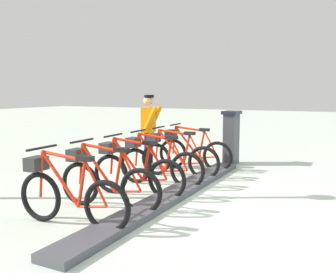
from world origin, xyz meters
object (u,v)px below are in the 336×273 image
at_px(bike_docked_2, 157,163).
at_px(bike_docked_3, 134,171).
at_px(payment_kiosk, 231,137).
at_px(bike_docked_1, 176,156).
at_px(bike_docked_5, 67,194).
at_px(worker_near_rack, 149,128).
at_px(bike_docked_0, 192,151).
at_px(bike_docked_4, 105,181).

distance_m(bike_docked_2, bike_docked_3, 0.80).
xyz_separation_m(payment_kiosk, bike_docked_1, (0.57, 1.85, -0.24)).
height_order(bike_docked_5, worker_near_rack, worker_near_rack).
xyz_separation_m(bike_docked_0, bike_docked_4, (0.00, 3.18, 0.00)).
height_order(bike_docked_2, bike_docked_4, same).
xyz_separation_m(payment_kiosk, worker_near_rack, (1.53, 1.28, 0.24)).
bearing_deg(bike_docked_0, worker_near_rack, 13.48).
xyz_separation_m(payment_kiosk, bike_docked_0, (0.57, 1.05, -0.24)).
bearing_deg(worker_near_rack, bike_docked_0, -166.52).
xyz_separation_m(bike_docked_0, bike_docked_5, (0.00, 3.98, 0.00)).
bearing_deg(worker_near_rack, bike_docked_5, 104.35).
relative_size(bike_docked_1, bike_docked_2, 1.00).
bearing_deg(bike_docked_5, bike_docked_2, -90.00).
bearing_deg(bike_docked_3, bike_docked_2, -90.00).
height_order(bike_docked_0, bike_docked_4, same).
xyz_separation_m(bike_docked_5, worker_near_rack, (0.96, -3.75, 0.48)).
relative_size(bike_docked_0, bike_docked_2, 1.00).
relative_size(bike_docked_0, bike_docked_3, 1.00).
bearing_deg(bike_docked_5, bike_docked_4, -90.00).
bearing_deg(bike_docked_3, payment_kiosk, -99.43).
xyz_separation_m(bike_docked_3, worker_near_rack, (0.96, -2.16, 0.48)).
distance_m(bike_docked_5, worker_near_rack, 3.90).
bearing_deg(bike_docked_3, bike_docked_1, -90.00).
xyz_separation_m(bike_docked_4, bike_docked_5, (0.00, 0.80, 0.00)).
bearing_deg(worker_near_rack, bike_docked_2, 125.16).
bearing_deg(bike_docked_1, payment_kiosk, -107.19).
height_order(payment_kiosk, bike_docked_2, payment_kiosk).
height_order(bike_docked_2, bike_docked_5, same).
distance_m(bike_docked_4, bike_docked_5, 0.80).
height_order(payment_kiosk, worker_near_rack, worker_near_rack).
bearing_deg(bike_docked_4, bike_docked_3, -90.00).
distance_m(bike_docked_1, bike_docked_3, 1.59).
height_order(bike_docked_0, worker_near_rack, worker_near_rack).
bearing_deg(bike_docked_0, bike_docked_4, 90.00).
xyz_separation_m(bike_docked_2, worker_near_rack, (0.96, -1.36, 0.48)).
xyz_separation_m(payment_kiosk, bike_docked_5, (0.57, 5.03, -0.24)).
xyz_separation_m(bike_docked_0, bike_docked_2, (0.00, 1.59, 0.00)).
distance_m(payment_kiosk, bike_docked_4, 4.28).
bearing_deg(bike_docked_0, payment_kiosk, -118.51).
bearing_deg(bike_docked_5, payment_kiosk, -96.48).
bearing_deg(bike_docked_3, worker_near_rack, -66.03).
height_order(payment_kiosk, bike_docked_0, payment_kiosk).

